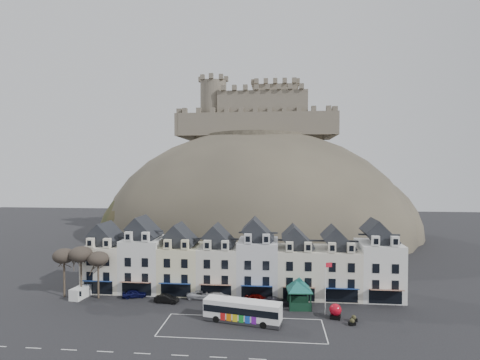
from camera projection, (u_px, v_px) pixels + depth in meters
name	position (u px, v px, depth m)	size (l,w,h in m)	color
ground	(227.00, 331.00, 49.71)	(300.00, 300.00, 0.00)	black
coach_bay_markings	(242.00, 328.00, 50.75)	(22.00, 7.50, 0.01)	silver
townhouse_terrace	(240.00, 262.00, 65.43)	(54.40, 9.35, 11.80)	#EFE7CF
castle_hill	(260.00, 237.00, 118.17)	(100.00, 76.00, 68.00)	#3B372E
castle	(259.00, 113.00, 124.06)	(50.20, 22.20, 22.00)	#6B6352
tree_left_far	(64.00, 256.00, 62.81)	(3.61, 3.61, 8.24)	#3B3226
tree_left_mid	(81.00, 255.00, 62.50)	(3.78, 3.78, 8.64)	#3B3226
tree_left_near	(98.00, 259.00, 62.23)	(3.43, 3.43, 7.84)	#3B3226
bus	(242.00, 310.00, 52.55)	(11.27, 4.72, 3.10)	#262628
bus_shelter	(299.00, 284.00, 57.99)	(7.54, 7.54, 4.80)	#103120
red_buoy	(335.00, 311.00, 53.91)	(1.72, 1.72, 2.12)	black
flagpole	(326.00, 284.00, 55.26)	(1.08, 0.49, 7.96)	silver
white_van	(81.00, 292.00, 62.67)	(2.24, 4.23, 1.85)	white
planter_west	(352.00, 322.00, 51.50)	(1.06, 0.75, 0.96)	black
planter_east	(354.00, 318.00, 52.76)	(1.02, 0.70, 0.93)	black
car_navy	(134.00, 293.00, 62.73)	(1.59, 3.95, 1.34)	#0B0C37
car_black	(167.00, 299.00, 60.22)	(1.37, 3.92, 1.29)	black
car_silver	(202.00, 295.00, 62.19)	(2.25, 4.81, 1.36)	silver
car_white	(219.00, 295.00, 61.91)	(1.77, 4.34, 1.26)	silver
car_maroon	(258.00, 299.00, 60.08)	(1.72, 4.27, 1.46)	#4C0504
car_charcoal	(275.00, 302.00, 58.61)	(1.47, 4.23, 1.39)	black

